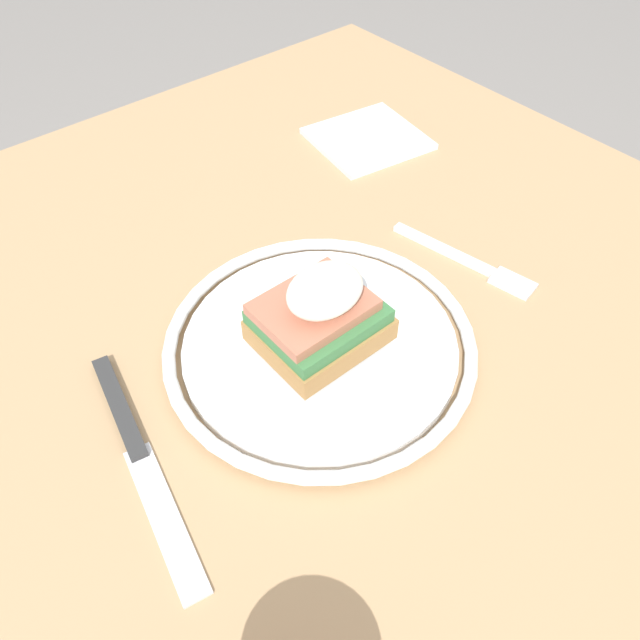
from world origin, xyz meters
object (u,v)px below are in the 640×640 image
object	(u,v)px
fork	(469,262)
napkin	(368,139)
plate	(320,344)
knife	(135,446)
sandwich	(320,314)

from	to	relation	value
fork	napkin	size ratio (longest dim) A/B	1.24
plate	fork	distance (m)	0.16
plate	knife	distance (m)	0.15
sandwich	napkin	size ratio (longest dim) A/B	0.81
plate	napkin	world-z (taller)	plate
sandwich	knife	distance (m)	0.15
napkin	sandwich	bearing A→B (deg)	40.00
fork	napkin	bearing A→B (deg)	-108.40
plate	sandwich	bearing A→B (deg)	44.45
fork	napkin	world-z (taller)	napkin
plate	napkin	bearing A→B (deg)	-140.01
sandwich	knife	xyz separation A→B (m)	(0.15, -0.02, -0.04)
sandwich	napkin	xyz separation A→B (m)	(-0.23, -0.19, -0.04)
plate	knife	xyz separation A→B (m)	(0.15, -0.01, -0.01)
fork	plate	bearing A→B (deg)	-2.90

